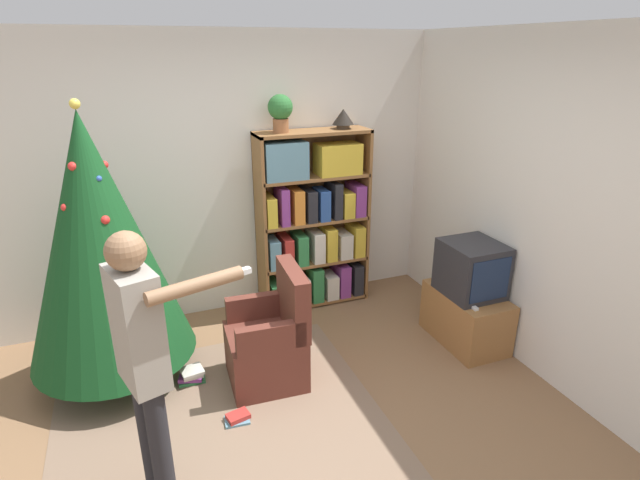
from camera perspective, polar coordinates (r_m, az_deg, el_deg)
name	(u,v)px	position (r m, az deg, el deg)	size (l,w,h in m)	color
ground_plane	(301,448)	(3.53, -2.15, -22.62)	(14.00, 14.00, 0.00)	#846042
wall_back	(224,179)	(4.74, -10.94, 6.87)	(8.00, 0.10, 2.60)	silver
wall_right	(577,222)	(3.93, 27.32, 1.86)	(0.10, 8.00, 2.60)	silver
area_rug	(223,430)	(3.70, -11.00, -20.53)	(2.20, 2.14, 0.01)	#7F6651
bookshelf	(314,223)	(4.84, -0.68, 1.98)	(1.07, 0.34, 1.73)	brown
tv_stand	(466,317)	(4.60, 16.31, -8.43)	(0.45, 0.75, 0.47)	#996638
television	(472,269)	(4.39, 16.95, -3.17)	(0.45, 0.49, 0.46)	#28282D
game_remote	(472,306)	(4.25, 17.01, -7.27)	(0.04, 0.12, 0.02)	white
christmas_tree	(98,242)	(3.91, -23.99, -0.19)	(1.21, 1.21, 2.13)	#4C3323
armchair	(270,343)	(3.93, -5.69, -11.59)	(0.60, 0.59, 0.92)	brown
standing_person	(143,356)	(2.73, -19.52, -12.40)	(0.71, 0.45, 1.66)	#232328
potted_plant	(280,110)	(4.51, -4.55, 14.54)	(0.22, 0.22, 0.33)	#935B38
table_lamp	(343,118)	(4.73, 2.67, 13.81)	(0.20, 0.20, 0.18)	#473828
book_pile_near_tree	(192,375)	(4.14, -14.45, -14.75)	(0.21, 0.18, 0.11)	#2D7A42
book_pile_by_chair	(238,418)	(3.74, -9.39, -19.43)	(0.19, 0.14, 0.06)	#5B899E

